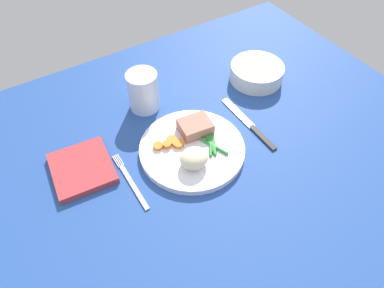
% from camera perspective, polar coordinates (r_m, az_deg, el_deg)
% --- Properties ---
extents(dining_table, '(1.20, 0.90, 0.02)m').
position_cam_1_polar(dining_table, '(0.83, 0.60, -0.82)').
color(dining_table, '#234793').
rests_on(dining_table, ground).
extents(dinner_plate, '(0.24, 0.24, 0.02)m').
position_cam_1_polar(dinner_plate, '(0.81, -0.00, -0.83)').
color(dinner_plate, white).
rests_on(dinner_plate, dining_table).
extents(meat_portion, '(0.08, 0.07, 0.03)m').
position_cam_1_polar(meat_portion, '(0.82, 0.55, 2.86)').
color(meat_portion, '#A86B56').
rests_on(meat_portion, dinner_plate).
extents(mashed_potatoes, '(0.06, 0.06, 0.04)m').
position_cam_1_polar(mashed_potatoes, '(0.75, 0.34, -2.35)').
color(mashed_potatoes, beige).
rests_on(mashed_potatoes, dinner_plate).
extents(carrot_slices, '(0.07, 0.04, 0.01)m').
position_cam_1_polar(carrot_slices, '(0.80, -3.64, 0.09)').
color(carrot_slices, orange).
rests_on(carrot_slices, dinner_plate).
extents(green_beans, '(0.05, 0.10, 0.01)m').
position_cam_1_polar(green_beans, '(0.80, 3.23, 0.16)').
color(green_beans, '#2D8C38').
rests_on(green_beans, dinner_plate).
extents(fork, '(0.01, 0.17, 0.00)m').
position_cam_1_polar(fork, '(0.77, -10.07, -6.02)').
color(fork, silver).
rests_on(fork, dining_table).
extents(knife, '(0.02, 0.20, 0.01)m').
position_cam_1_polar(knife, '(0.88, 9.38, 3.19)').
color(knife, black).
rests_on(knife, dining_table).
extents(water_glass, '(0.08, 0.08, 0.10)m').
position_cam_1_polar(water_glass, '(0.90, -7.93, 8.22)').
color(water_glass, silver).
rests_on(water_glass, dining_table).
extents(salad_bowl, '(0.15, 0.15, 0.05)m').
position_cam_1_polar(salad_bowl, '(1.00, 10.57, 11.56)').
color(salad_bowl, silver).
rests_on(salad_bowl, dining_table).
extents(napkin, '(0.14, 0.15, 0.02)m').
position_cam_1_polar(napkin, '(0.81, -17.59, -3.80)').
color(napkin, '#B2383D').
rests_on(napkin, dining_table).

